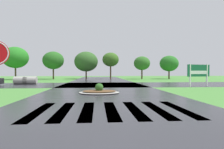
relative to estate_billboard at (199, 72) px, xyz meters
The scene contains 7 objects.
asphalt_roadway 10.60m from the estate_billboard, 153.37° to the right, with size 9.05×80.00×0.01m, color #2B2B30.
asphalt_cross_road 10.13m from the estate_billboard, 159.55° to the left, with size 90.00×8.15×0.01m, color #2B2B30.
crosswalk_stripes 14.01m from the estate_billboard, 132.35° to the right, with size 5.85×3.53×0.01m.
estate_billboard is the anchor object (origin of this frame).
median_island 10.97m from the estate_billboard, 154.09° to the right, with size 2.77×2.15×0.68m.
drainage_pipe_stack 19.04m from the estate_billboard, 164.79° to the left, with size 2.56×1.08×0.91m.
background_treeline 23.29m from the estate_billboard, 124.07° to the left, with size 33.96×6.73×6.09m.
Camera 1 is at (-0.51, -2.62, 1.47)m, focal length 29.50 mm.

